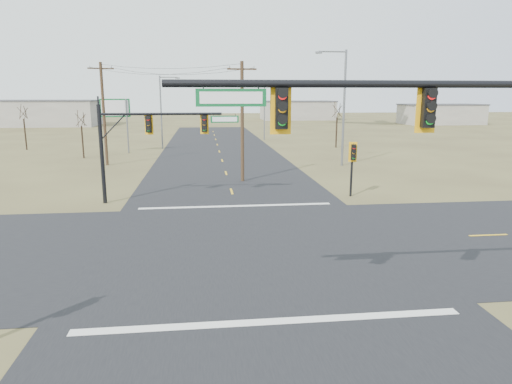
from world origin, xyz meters
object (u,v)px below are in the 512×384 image
(streetlight_b, at_px, (263,107))
(bare_tree_c, at_px, (337,110))
(mast_arm_near, at_px, (441,141))
(highway_sign, at_px, (116,115))
(utility_pole_near, at_px, (242,120))
(mast_arm_far, at_px, (153,132))
(streetlight_a, at_px, (342,102))
(bare_tree_b, at_px, (23,112))
(pedestal_signal_ne, at_px, (353,156))
(utility_pole_far, at_px, (104,113))
(bare_tree_a, at_px, (81,118))
(streetlight_c, at_px, (163,108))

(streetlight_b, xyz_separation_m, bare_tree_c, (8.23, -12.10, -0.06))
(mast_arm_near, height_order, highway_sign, mast_arm_near)
(utility_pole_near, bearing_deg, mast_arm_far, -133.70)
(streetlight_a, bearing_deg, mast_arm_near, -92.42)
(bare_tree_b, height_order, bare_tree_c, bare_tree_c)
(pedestal_signal_ne, distance_m, utility_pole_far, 25.94)
(pedestal_signal_ne, height_order, bare_tree_c, bare_tree_c)
(streetlight_a, xyz_separation_m, bare_tree_a, (-26.56, 8.55, -1.83))
(mast_arm_near, relative_size, utility_pole_near, 1.19)
(utility_pole_near, bearing_deg, streetlight_b, 79.86)
(mast_arm_near, bearing_deg, utility_pole_near, 101.51)
(utility_pole_near, distance_m, streetlight_a, 12.67)
(mast_arm_far, bearing_deg, mast_arm_near, -45.64)
(bare_tree_a, bearing_deg, bare_tree_b, 135.68)
(mast_arm_near, relative_size, streetlight_b, 1.24)
(streetlight_b, xyz_separation_m, bare_tree_a, (-22.55, -19.13, -0.68))
(streetlight_b, bearing_deg, pedestal_signal_ne, -97.17)
(streetlight_a, bearing_deg, bare_tree_c, 84.69)
(mast_arm_near, bearing_deg, streetlight_b, 90.84)
(utility_pole_near, relative_size, bare_tree_c, 1.48)
(utility_pole_near, xyz_separation_m, bare_tree_c, (14.49, 22.88, 0.10))
(mast_arm_near, bearing_deg, streetlight_c, 107.07)
(mast_arm_far, relative_size, bare_tree_b, 1.47)
(utility_pole_near, bearing_deg, highway_sign, 123.70)
(streetlight_b, bearing_deg, mast_arm_near, -100.86)
(bare_tree_b, relative_size, bare_tree_c, 0.95)
(mast_arm_far, distance_m, bare_tree_a, 24.56)
(utility_pole_far, xyz_separation_m, bare_tree_b, (-12.87, 14.63, -0.33))
(streetlight_b, bearing_deg, bare_tree_b, -170.44)
(highway_sign, height_order, streetlight_a, streetlight_a)
(utility_pole_far, distance_m, streetlight_a, 23.15)
(streetlight_a, relative_size, bare_tree_a, 2.00)
(mast_arm_far, distance_m, pedestal_signal_ne, 13.32)
(utility_pole_far, height_order, highway_sign, utility_pole_far)
(pedestal_signal_ne, xyz_separation_m, utility_pole_near, (-6.92, 6.59, 2.08))
(mast_arm_far, xyz_separation_m, highway_sign, (-7.07, 26.59, -0.04))
(highway_sign, xyz_separation_m, bare_tree_a, (-2.94, -4.17, -0.15))
(streetlight_a, relative_size, bare_tree_c, 1.74)
(mast_arm_near, xyz_separation_m, highway_sign, (-16.73, 44.39, -1.07))
(mast_arm_near, bearing_deg, mast_arm_far, 122.12)
(utility_pole_near, bearing_deg, mast_arm_near, -82.11)
(utility_pole_far, bearing_deg, mast_arm_near, -65.13)
(bare_tree_c, bearing_deg, mast_arm_near, -103.23)
(mast_arm_far, bearing_deg, highway_sign, 120.74)
(mast_arm_near, xyz_separation_m, bare_tree_b, (-28.92, 49.25, -0.77))
(mast_arm_far, relative_size, bare_tree_a, 1.60)
(mast_arm_far, xyz_separation_m, pedestal_signal_ne, (13.20, -0.02, -1.75))
(utility_pole_far, relative_size, streetlight_b, 1.10)
(streetlight_a, distance_m, bare_tree_c, 16.19)
(pedestal_signal_ne, height_order, utility_pole_far, utility_pole_far)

